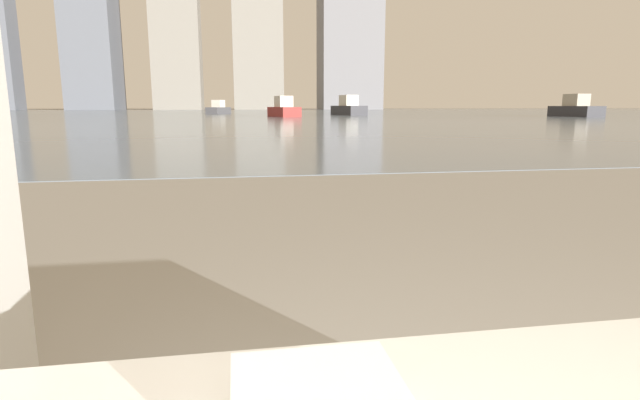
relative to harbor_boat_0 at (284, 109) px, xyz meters
name	(u,v)px	position (x,y,z in m)	size (l,w,h in m)	color
harbor_water	(235,113)	(-4.02, 18.82, -0.62)	(180.00, 110.00, 0.01)	slate
harbor_boat_0	(284,109)	(0.00, 0.00, 0.00)	(2.51, 4.85, 1.73)	maroon
harbor_boat_2	(219,109)	(-5.92, 17.40, -0.06)	(2.88, 4.42, 1.57)	#4C4C51
harbor_boat_3	(575,109)	(24.76, -3.80, 0.06)	(1.87, 5.14, 1.91)	#2D2D33
harbor_boat_5	(348,108)	(7.13, 6.44, 0.08)	(2.71, 5.45, 1.96)	#2D2D33
skyline_tower_1	(93,52)	(-33.60, 74.82, 11.55)	(9.91, 12.52, 24.34)	slate
skyline_tower_3	(257,33)	(1.67, 74.82, 16.33)	(11.17, 6.02, 33.90)	gray
skyline_tower_4	(350,17)	(23.00, 74.82, 20.45)	(13.99, 9.87, 42.14)	slate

